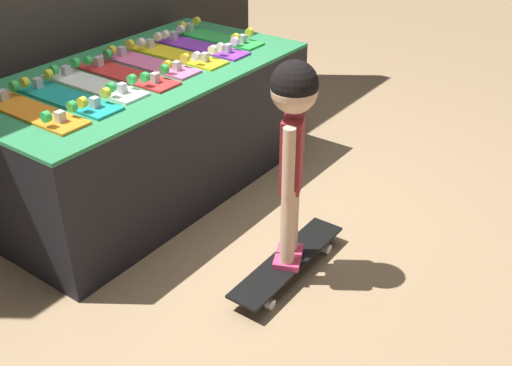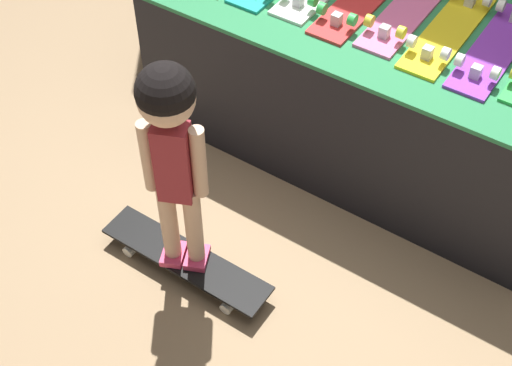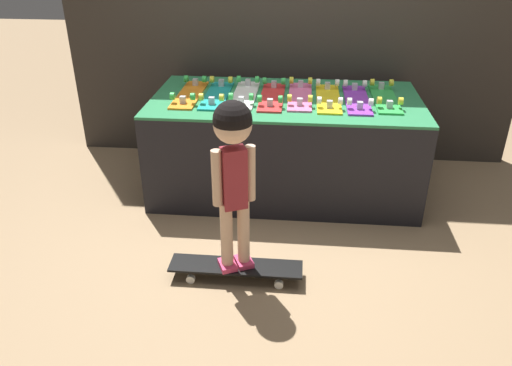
{
  "view_description": "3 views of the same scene",
  "coord_description": "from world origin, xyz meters",
  "px_view_note": "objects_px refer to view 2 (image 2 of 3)",
  "views": [
    {
      "loc": [
        -2.25,
        -1.87,
        1.93
      ],
      "look_at": [
        -0.12,
        -0.33,
        0.38
      ],
      "focal_mm": 42.0,
      "sensor_mm": 36.0,
      "label": 1
    },
    {
      "loc": [
        1.02,
        -1.95,
        2.55
      ],
      "look_at": [
        -0.08,
        -0.29,
        0.36
      ],
      "focal_mm": 50.0,
      "sensor_mm": 36.0,
      "label": 2
    },
    {
      "loc": [
        0.12,
        -3.01,
        1.91
      ],
      "look_at": [
        -0.15,
        -0.22,
        0.45
      ],
      "focal_mm": 35.0,
      "sensor_mm": 36.0,
      "label": 3
    }
  ],
  "objects_px": {
    "skateboard_yellow_on_rack": "(449,29)",
    "skateboard_purple_on_rack": "(496,47)",
    "skateboard_pink_on_rack": "(407,10)",
    "skateboard_on_floor": "(186,260)",
    "child": "(171,136)"
  },
  "relations": [
    {
      "from": "skateboard_purple_on_rack",
      "to": "child",
      "type": "height_order",
      "value": "child"
    },
    {
      "from": "skateboard_pink_on_rack",
      "to": "skateboard_on_floor",
      "type": "distance_m",
      "value": 1.44
    },
    {
      "from": "skateboard_pink_on_rack",
      "to": "child",
      "type": "xyz_separation_m",
      "value": [
        -0.34,
        -1.22,
        0.04
      ]
    },
    {
      "from": "skateboard_on_floor",
      "to": "child",
      "type": "distance_m",
      "value": 0.74
    },
    {
      "from": "skateboard_yellow_on_rack",
      "to": "child",
      "type": "relative_size",
      "value": 0.66
    },
    {
      "from": "skateboard_pink_on_rack",
      "to": "skateboard_yellow_on_rack",
      "type": "xyz_separation_m",
      "value": [
        0.21,
        -0.03,
        0.0
      ]
    },
    {
      "from": "skateboard_yellow_on_rack",
      "to": "skateboard_purple_on_rack",
      "type": "xyz_separation_m",
      "value": [
        0.21,
        -0.01,
        0.0
      ]
    },
    {
      "from": "skateboard_yellow_on_rack",
      "to": "child",
      "type": "bearing_deg",
      "value": -114.67
    },
    {
      "from": "skateboard_purple_on_rack",
      "to": "child",
      "type": "relative_size",
      "value": 0.66
    },
    {
      "from": "skateboard_purple_on_rack",
      "to": "skateboard_on_floor",
      "type": "relative_size",
      "value": 0.85
    },
    {
      "from": "skateboard_on_floor",
      "to": "skateboard_pink_on_rack",
      "type": "bearing_deg",
      "value": 74.53
    },
    {
      "from": "skateboard_yellow_on_rack",
      "to": "skateboard_on_floor",
      "type": "bearing_deg",
      "value": -114.67
    },
    {
      "from": "skateboard_yellow_on_rack",
      "to": "skateboard_on_floor",
      "type": "xyz_separation_m",
      "value": [
        -0.55,
        -1.19,
        -0.7
      ]
    },
    {
      "from": "skateboard_purple_on_rack",
      "to": "skateboard_on_floor",
      "type": "distance_m",
      "value": 1.56
    },
    {
      "from": "skateboard_yellow_on_rack",
      "to": "skateboard_purple_on_rack",
      "type": "distance_m",
      "value": 0.21
    }
  ]
}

